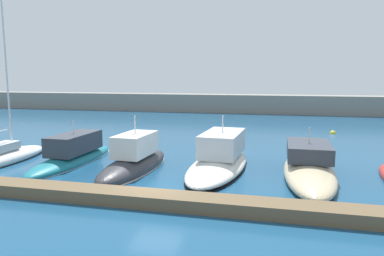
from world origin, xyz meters
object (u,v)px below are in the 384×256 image
motorboat_ivory_fourth (220,158)px  mooring_buoy_yellow (333,133)px  sailboat_white_nearest (4,157)px  motorboat_sand_fifth (309,167)px  motorboat_teal_second (73,155)px  motorboat_charcoal_third (135,161)px

motorboat_ivory_fourth → mooring_buoy_yellow: (9.09, 16.85, -0.68)m
sailboat_white_nearest → motorboat_sand_fifth: bearing=-86.1°
motorboat_ivory_fourth → motorboat_sand_fifth: (5.39, -0.45, -0.14)m
motorboat_ivory_fourth → sailboat_white_nearest: bearing=100.2°
sailboat_white_nearest → mooring_buoy_yellow: size_ratio=24.95×
sailboat_white_nearest → motorboat_sand_fifth: (20.05, 1.33, 0.18)m
sailboat_white_nearest → motorboat_teal_second: (4.62, 1.16, 0.18)m
motorboat_ivory_fourth → mooring_buoy_yellow: bearing=-25.1°
sailboat_white_nearest → motorboat_charcoal_third: (9.49, 0.22, 0.23)m
sailboat_white_nearest → motorboat_charcoal_third: 9.49m
sailboat_white_nearest → mooring_buoy_yellow: 30.19m
motorboat_ivory_fourth → motorboat_sand_fifth: 5.41m
motorboat_ivory_fourth → mooring_buoy_yellow: 19.16m
motorboat_teal_second → mooring_buoy_yellow: bearing=-47.1°
sailboat_white_nearest → motorboat_sand_fifth: sailboat_white_nearest is taller
sailboat_white_nearest → motorboat_teal_second: sailboat_white_nearest is taller
motorboat_ivory_fourth → motorboat_sand_fifth: size_ratio=0.99×
mooring_buoy_yellow → motorboat_sand_fifth: bearing=-102.1°
motorboat_ivory_fourth → motorboat_teal_second: bearing=96.8°
motorboat_charcoal_third → sailboat_white_nearest: bearing=93.9°
motorboat_teal_second → mooring_buoy_yellow: (19.13, 17.47, -0.53)m
motorboat_sand_fifth → mooring_buoy_yellow: bearing=-11.6°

